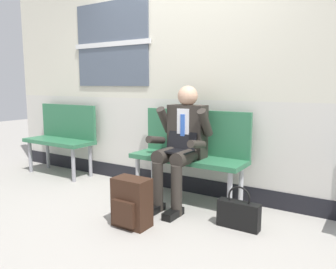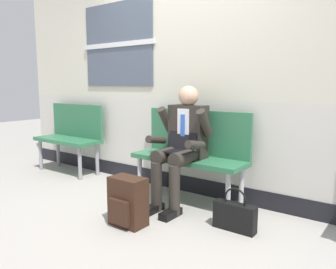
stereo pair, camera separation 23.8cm
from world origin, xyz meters
name	(u,v)px [view 1 (the left image)]	position (x,y,z in m)	size (l,w,h in m)	color
ground_plane	(147,209)	(0.00, 0.00, 0.00)	(18.00, 18.00, 0.00)	#9E9991
station_wall	(184,61)	(-0.01, 0.76, 1.53)	(5.86, 0.17, 3.07)	beige
bench_with_person	(191,149)	(0.23, 0.49, 0.57)	(1.26, 0.42, 0.98)	#2D6B47
bench_empty	(63,134)	(-1.83, 0.49, 0.56)	(1.06, 0.42, 0.97)	#2D6B47
person_seated	(181,142)	(0.23, 0.28, 0.67)	(0.57, 0.70, 1.25)	#2D2823
backpack	(131,203)	(0.13, -0.42, 0.22)	(0.33, 0.24, 0.44)	#331E14
handbag	(239,214)	(0.95, 0.06, 0.13)	(0.38, 0.11, 0.38)	black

